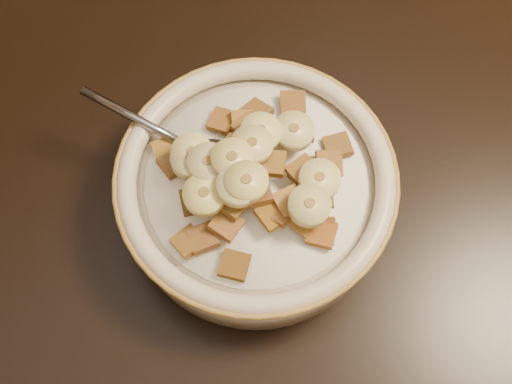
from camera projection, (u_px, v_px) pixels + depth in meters
floor at (357, 362)px, 1.27m from camera, size 4.00×4.50×0.10m
table at (488, 214)px, 0.55m from camera, size 1.41×0.92×0.04m
cereal_bowl at (256, 195)px, 0.51m from camera, size 0.21×0.21×0.05m
milk at (256, 182)px, 0.49m from camera, size 0.17×0.17×0.00m
spoon at (218, 162)px, 0.49m from camera, size 0.05×0.06×0.01m
cereal_square_0 at (249, 157)px, 0.47m from camera, size 0.03×0.03×0.01m
cereal_square_1 at (303, 171)px, 0.47m from camera, size 0.02×0.02×0.01m
cereal_square_2 at (249, 127)px, 0.49m from camera, size 0.02×0.02×0.01m
cereal_square_3 at (293, 104)px, 0.51m from camera, size 0.03×0.03×0.01m
cereal_square_4 at (273, 215)px, 0.46m from camera, size 0.02×0.02×0.01m
cereal_square_5 at (303, 219)px, 0.46m from camera, size 0.02×0.02×0.01m
cereal_square_6 at (234, 265)px, 0.46m from camera, size 0.03×0.03×0.01m
cereal_square_7 at (223, 121)px, 0.50m from camera, size 0.03×0.03×0.01m
cereal_square_8 at (322, 233)px, 0.46m from camera, size 0.03×0.03×0.01m
cereal_square_9 at (226, 225)px, 0.46m from camera, size 0.03×0.03×0.01m
cereal_square_10 at (252, 171)px, 0.47m from camera, size 0.02×0.02×0.01m
cereal_square_11 at (289, 202)px, 0.46m from camera, size 0.02×0.02×0.01m
cereal_square_12 at (306, 174)px, 0.47m from camera, size 0.02×0.02×0.01m
cereal_square_13 at (321, 231)px, 0.47m from camera, size 0.03×0.03×0.01m
cereal_square_14 at (272, 163)px, 0.47m from camera, size 0.03×0.03×0.01m
cereal_square_15 at (299, 131)px, 0.50m from camera, size 0.03×0.03×0.01m
cereal_square_16 at (203, 238)px, 0.46m from camera, size 0.02×0.03×0.01m
cereal_square_17 at (314, 180)px, 0.47m from camera, size 0.03×0.03×0.01m
cereal_square_18 at (167, 150)px, 0.49m from camera, size 0.03×0.03×0.01m
cereal_square_19 at (232, 203)px, 0.46m from camera, size 0.03×0.03×0.01m
cereal_square_20 at (329, 164)px, 0.49m from camera, size 0.03×0.03×0.01m
cereal_square_21 at (174, 164)px, 0.49m from camera, size 0.02×0.02×0.01m
cereal_square_22 at (244, 123)px, 0.50m from camera, size 0.03×0.03×0.01m
cereal_square_23 at (279, 211)px, 0.46m from camera, size 0.03×0.03×0.01m
cereal_square_24 at (319, 196)px, 0.47m from camera, size 0.03×0.03×0.01m
cereal_square_25 at (222, 157)px, 0.48m from camera, size 0.02×0.02×0.01m
cereal_square_26 at (232, 150)px, 0.47m from camera, size 0.02×0.02×0.01m
cereal_square_27 at (257, 193)px, 0.46m from camera, size 0.03×0.03×0.01m
cereal_square_28 at (188, 242)px, 0.46m from camera, size 0.02×0.02×0.01m
cereal_square_29 at (338, 146)px, 0.50m from camera, size 0.03×0.03×0.01m
cereal_square_30 at (256, 112)px, 0.50m from camera, size 0.02×0.02×0.01m
cereal_square_31 at (195, 201)px, 0.47m from camera, size 0.03×0.03×0.01m
banana_slice_0 at (294, 131)px, 0.48m from camera, size 0.04×0.04×0.01m
banana_slice_1 at (232, 159)px, 0.46m from camera, size 0.04×0.04×0.01m
banana_slice_2 at (309, 206)px, 0.45m from camera, size 0.03×0.03×0.01m
banana_slice_3 at (261, 132)px, 0.47m from camera, size 0.04×0.04×0.01m
banana_slice_4 at (208, 164)px, 0.46m from camera, size 0.04×0.04×0.01m
banana_slice_5 at (204, 195)px, 0.45m from camera, size 0.04×0.04×0.01m
banana_slice_6 at (319, 180)px, 0.47m from camera, size 0.04×0.04×0.01m
banana_slice_7 at (192, 154)px, 0.47m from camera, size 0.04×0.04×0.01m
banana_slice_8 at (238, 186)px, 0.45m from camera, size 0.04×0.04×0.01m
banana_slice_9 at (252, 145)px, 0.47m from camera, size 0.04×0.04×0.01m
banana_slice_10 at (191, 160)px, 0.47m from camera, size 0.04×0.04×0.02m
banana_slice_11 at (247, 182)px, 0.45m from camera, size 0.04×0.04×0.01m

